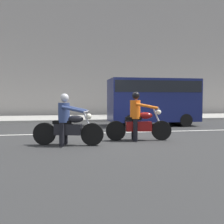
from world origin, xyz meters
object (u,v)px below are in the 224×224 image
Objects in this scene: parked_van_navy at (153,99)px; pedestrian_bystander at (115,102)px; motorcycle_with_rider_orange_stripe at (138,121)px; motorcycle_with_rider_denim_blue at (68,124)px; street_sign_post at (148,95)px.

pedestrian_bystander is at bearing 98.77° from parked_van_navy.
parked_van_navy reaches higher than motorcycle_with_rider_orange_stripe.
motorcycle_with_rider_orange_stripe reaches higher than motorcycle_with_rider_denim_blue.
parked_van_navy is 1.85× the size of street_sign_post.
street_sign_post is (3.22, 8.76, 0.96)m from motorcycle_with_rider_orange_stripe.
motorcycle_with_rider_denim_blue is at bearing -131.67° from parked_van_navy.
street_sign_post is at bearing 59.11° from motorcycle_with_rider_denim_blue.
motorcycle_with_rider_orange_stripe is 0.90× the size of street_sign_post.
parked_van_navy is 5.77m from pedestrian_bystander.
parked_van_navy reaches higher than motorcycle_with_rider_denim_blue.
street_sign_post is (1.18, 4.35, 0.24)m from parked_van_navy.
parked_van_navy is (2.04, 4.41, 0.71)m from motorcycle_with_rider_orange_stripe.
parked_van_navy is at bearing -105.13° from street_sign_post.
motorcycle_with_rider_denim_blue is 0.86× the size of street_sign_post.
parked_van_navy is at bearing 48.33° from motorcycle_with_rider_denim_blue.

